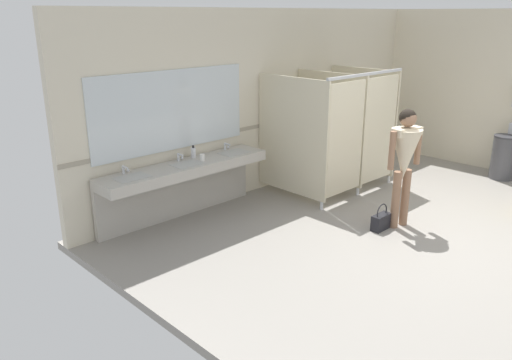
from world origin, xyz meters
name	(u,v)px	position (x,y,z in m)	size (l,w,h in m)	color
ground_plane	(450,241)	(0.00, 0.00, -0.05)	(7.41, 6.84, 0.10)	gray
wall_back	(275,99)	(0.00, 3.18, 1.42)	(7.41, 0.12, 2.83)	beige
wall_back_tile_band	(277,122)	(0.00, 3.11, 1.05)	(7.41, 0.01, 0.06)	#9E937F
vanity_counter	(183,178)	(-2.08, 2.92, 0.60)	(2.53, 0.52, 0.94)	#B2ADA3
mirror_panel	(172,111)	(-2.08, 3.11, 1.51)	(2.43, 0.02, 1.08)	silver
bathroom_stalls	(339,129)	(0.49, 2.23, 1.01)	(1.87, 1.36, 1.92)	beige
trash_bin	(504,157)	(3.00, 0.54, 0.38)	(0.41, 0.41, 0.76)	#47474C
person_standing	(405,154)	(-0.14, 0.69, 1.01)	(0.56, 0.47, 1.60)	#8C664C
handbag	(381,221)	(-0.42, 0.79, 0.12)	(0.31, 0.13, 0.36)	black
soap_dispenser	(193,153)	(-1.83, 2.99, 0.90)	(0.07, 0.07, 0.18)	white
paper_cup	(202,157)	(-1.83, 2.79, 0.87)	(0.07, 0.07, 0.10)	white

